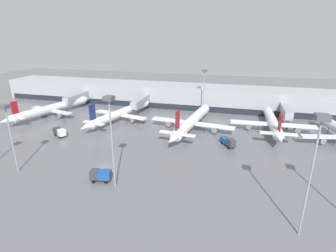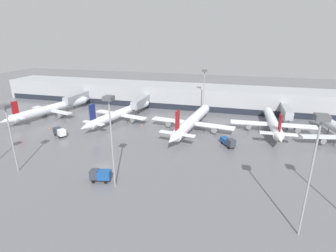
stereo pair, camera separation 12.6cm
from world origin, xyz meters
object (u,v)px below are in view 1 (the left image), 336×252
traffic_cone_0 (50,128)px  apron_light_mast_5 (7,119)px  parked_jet_2 (51,109)px  parked_jet_4 (273,123)px  parked_jet_1 (192,121)px  parked_jet_3 (121,113)px  apron_light_mast_0 (110,118)px  apron_light_mast_2 (317,144)px  service_truck_2 (228,141)px  apron_light_mast_4 (204,79)px  traffic_cone_1 (142,125)px  service_truck_0 (59,132)px  service_truck_1 (101,175)px

traffic_cone_0 → apron_light_mast_5: (12.57, -26.72, 12.49)m
parked_jet_2 → parked_jet_4: size_ratio=1.18×
parked_jet_1 → parked_jet_3: size_ratio=1.01×
apron_light_mast_0 → apron_light_mast_5: apron_light_mast_0 is taller
traffic_cone_0 → apron_light_mast_2: 79.95m
parked_jet_4 → apron_light_mast_2: (-0.33, -47.87, 12.34)m
parked_jet_3 → service_truck_2: 41.85m
apron_light_mast_2 → apron_light_mast_4: bearing=111.2°
traffic_cone_1 → apron_light_mast_5: size_ratio=0.05×
parked_jet_4 → service_truck_0: size_ratio=6.09×
service_truck_1 → traffic_cone_0: size_ratio=7.72×
apron_light_mast_5 → apron_light_mast_4: bearing=58.9°
parked_jet_2 → service_truck_1: bearing=-118.4°
parked_jet_2 → traffic_cone_1: size_ratio=54.88×
traffic_cone_0 → apron_light_mast_0: size_ratio=0.03×
parked_jet_3 → traffic_cone_1: 10.59m
apron_light_mast_2 → service_truck_0: bearing=157.3°
parked_jet_3 → traffic_cone_0: parked_jet_3 is taller
service_truck_0 → traffic_cone_1: (21.25, 16.01, -1.21)m
apron_light_mast_4 → traffic_cone_0: bearing=-146.8°
service_truck_1 → apron_light_mast_2: 41.27m
parked_jet_3 → apron_light_mast_5: 43.05m
service_truck_0 → parked_jet_3: bearing=89.1°
parked_jet_4 → service_truck_0: 67.66m
parked_jet_3 → service_truck_1: 42.57m
parked_jet_2 → service_truck_1: 57.61m
service_truck_2 → apron_light_mast_4: bearing=167.6°
parked_jet_2 → traffic_cone_0: (9.20, -13.13, -2.47)m
apron_light_mast_2 → apron_light_mast_0: bearing=171.6°
apron_light_mast_0 → traffic_cone_1: bearing=102.3°
parked_jet_3 → apron_light_mast_0: 46.67m
parked_jet_4 → traffic_cone_0: parked_jet_4 is taller
service_truck_0 → traffic_cone_0: bearing=176.7°
parked_jet_1 → apron_light_mast_4: 22.74m
parked_jet_1 → traffic_cone_1: size_ratio=54.73×
parked_jet_3 → service_truck_0: size_ratio=7.11×
service_truck_0 → parked_jet_1: bearing=52.1°
parked_jet_3 → service_truck_0: bearing=162.7°
service_truck_2 → apron_light_mast_5: apron_light_mast_5 is taller
service_truck_0 → apron_light_mast_0: size_ratio=0.29×
service_truck_0 → apron_light_mast_5: bearing=-48.1°
parked_jet_2 → parked_jet_3: (28.67, 1.45, 0.01)m
service_truck_0 → traffic_cone_1: size_ratio=7.60×
parked_jet_3 → service_truck_1: (13.95, -40.20, -1.20)m
service_truck_2 → apron_light_mast_4: size_ratio=0.34×
apron_light_mast_5 → parked_jet_2: bearing=118.6°
apron_light_mast_0 → apron_light_mast_2: (34.42, -5.06, 0.44)m
traffic_cone_0 → apron_light_mast_2: (71.75, -31.78, 15.28)m
parked_jet_2 → service_truck_2: bearing=-86.3°
parked_jet_2 → parked_jet_1: bearing=-78.3°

